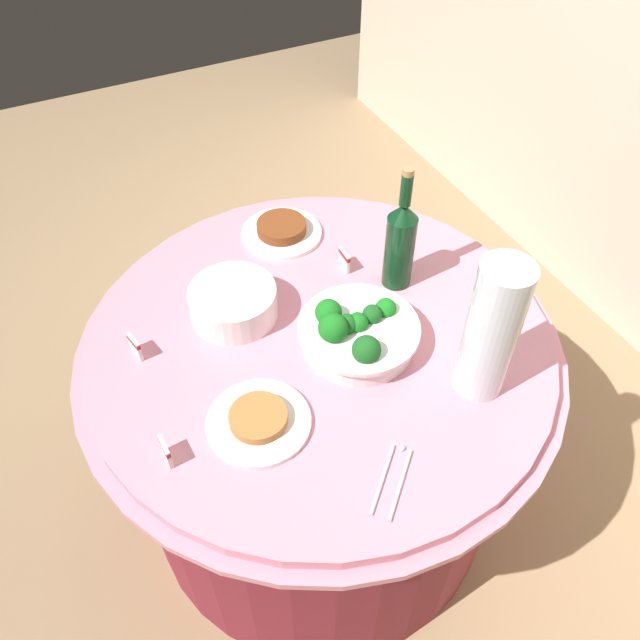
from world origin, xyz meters
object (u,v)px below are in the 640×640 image
at_px(broccoli_bowl, 357,333).
at_px(food_plate_stir_fry, 282,230).
at_px(food_plate_peanuts, 259,420).
at_px(label_placard_mid, 135,346).
at_px(wine_bottle, 400,242).
at_px(decorative_fruit_vase, 491,334).
at_px(serving_tongs, 392,478).
at_px(label_placard_front, 344,259).
at_px(plate_stack, 233,303).
at_px(label_placard_rear, 166,451).

bearing_deg(broccoli_bowl, food_plate_stir_fry, 178.49).
relative_size(food_plate_peanuts, label_placard_mid, 4.00).
height_order(broccoli_bowl, food_plate_stir_fry, broccoli_bowl).
xyz_separation_m(broccoli_bowl, wine_bottle, (-0.15, 0.20, 0.09)).
xyz_separation_m(decorative_fruit_vase, food_plate_stir_fry, (-0.66, -0.17, -0.14)).
xyz_separation_m(wine_bottle, serving_tongs, (0.48, -0.30, -0.12)).
bearing_deg(wine_bottle, serving_tongs, -31.87).
xyz_separation_m(label_placard_front, label_placard_mid, (0.05, -0.56, 0.00)).
height_order(food_plate_stir_fry, label_placard_mid, label_placard_mid).
bearing_deg(food_plate_peanuts, plate_stack, 167.39).
distance_m(plate_stack, label_placard_front, 0.32).
xyz_separation_m(label_placard_mid, label_placard_rear, (0.30, -0.02, 0.00)).
height_order(plate_stack, decorative_fruit_vase, decorative_fruit_vase).
relative_size(plate_stack, label_placard_mid, 3.82).
xyz_separation_m(food_plate_stir_fry, label_placard_rear, (0.55, -0.50, 0.01)).
bearing_deg(decorative_fruit_vase, food_plate_peanuts, -103.65).
height_order(food_plate_peanuts, label_placard_mid, label_placard_mid).
bearing_deg(serving_tongs, label_placard_mid, -146.29).
height_order(serving_tongs, label_placard_rear, label_placard_rear).
bearing_deg(decorative_fruit_vase, food_plate_stir_fry, -165.33).
bearing_deg(plate_stack, label_placard_mid, -85.24).
distance_m(plate_stack, decorative_fruit_vase, 0.60).
bearing_deg(broccoli_bowl, label_placard_mid, -113.21).
bearing_deg(broccoli_bowl, decorative_fruit_vase, 40.59).
bearing_deg(food_plate_peanuts, label_placard_mid, -149.64).
xyz_separation_m(plate_stack, food_plate_peanuts, (0.32, -0.07, -0.03)).
xyz_separation_m(food_plate_stir_fry, label_placard_mid, (0.25, -0.48, 0.01)).
bearing_deg(label_placard_rear, serving_tongs, 57.59).
bearing_deg(plate_stack, broccoli_bowl, 44.53).
bearing_deg(label_placard_front, label_placard_rear, -59.34).
distance_m(food_plate_stir_fry, label_placard_rear, 0.74).
relative_size(food_plate_stir_fry, label_placard_mid, 4.00).
bearing_deg(label_placard_mid, food_plate_stir_fry, 117.55).
bearing_deg(serving_tongs, label_placard_rear, -122.41).
relative_size(broccoli_bowl, label_placard_rear, 5.09).
bearing_deg(label_placard_front, broccoli_bowl, -21.99).
xyz_separation_m(wine_bottle, food_plate_stir_fry, (-0.30, -0.18, -0.11)).
xyz_separation_m(wine_bottle, label_placard_rear, (0.24, -0.68, -0.10)).
xyz_separation_m(broccoli_bowl, label_placard_rear, (0.10, -0.48, -0.01)).
xyz_separation_m(decorative_fruit_vase, label_placard_mid, (-0.42, -0.65, -0.13)).
bearing_deg(plate_stack, wine_bottle, 79.76).
relative_size(serving_tongs, food_plate_stir_fry, 0.66).
bearing_deg(food_plate_stir_fry, label_placard_front, 23.88).
height_order(broccoli_bowl, label_placard_front, broccoli_bowl).
relative_size(broccoli_bowl, decorative_fruit_vase, 0.82).
bearing_deg(broccoli_bowl, food_plate_peanuts, -70.56).
distance_m(plate_stack, label_placard_rear, 0.42).
bearing_deg(plate_stack, food_plate_stir_fry, 134.97).
distance_m(wine_bottle, food_plate_peanuts, 0.55).
distance_m(label_placard_mid, label_placard_rear, 0.30).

